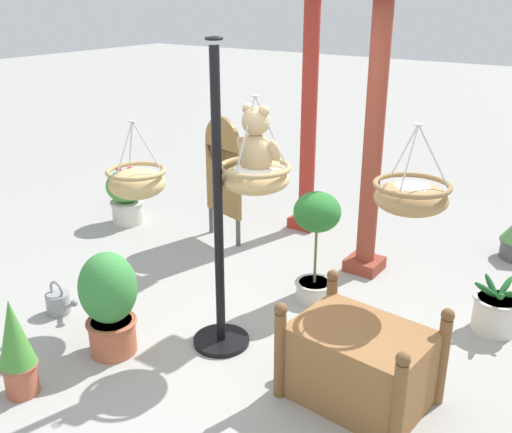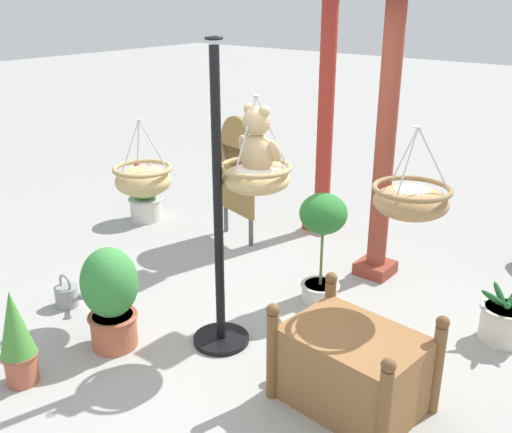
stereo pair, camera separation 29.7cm
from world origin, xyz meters
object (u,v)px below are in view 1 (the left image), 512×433
display_pole_central (219,262)px  wooden_planter_box (360,362)px  greenhouse_pillar_left (309,115)px  potted_plant_bushy_green (109,301)px  potted_plant_flowering_red (496,310)px  potted_plant_tall_leafy (127,194)px  hanging_basket_with_teddy (255,177)px  greenhouse_pillar_right (373,143)px  potted_plant_small_succulent (316,235)px  potted_plant_conical_shrub (16,347)px  display_sign_board (223,168)px  hanging_basket_left_high (137,182)px  teddy_bear (257,146)px  hanging_basket_right_low (411,196)px  watering_can (59,302)px

display_pole_central → wooden_planter_box: bearing=-0.4°
greenhouse_pillar_left → potted_plant_bushy_green: size_ratio=3.32×
display_pole_central → potted_plant_flowering_red: size_ratio=5.19×
potted_plant_flowering_red → potted_plant_tall_leafy: potted_plant_tall_leafy is taller
hanging_basket_with_teddy → potted_plant_tall_leafy: 3.03m
hanging_basket_with_teddy → greenhouse_pillar_right: greenhouse_pillar_right is taller
potted_plant_small_succulent → potted_plant_conical_shrub: size_ratio=1.40×
greenhouse_pillar_left → potted_plant_small_succulent: size_ratio=2.71×
potted_plant_tall_leafy → potted_plant_conical_shrub: potted_plant_conical_shrub is taller
display_sign_board → wooden_planter_box: bearing=-34.7°
hanging_basket_left_high → potted_plant_small_succulent: size_ratio=0.62×
greenhouse_pillar_left → display_sign_board: (-0.56, -0.83, -0.50)m
greenhouse_pillar_left → potted_plant_tall_leafy: bearing=-148.9°
hanging_basket_with_teddy → teddy_bear: size_ratio=1.37×
potted_plant_small_succulent → greenhouse_pillar_left: bearing=122.5°
teddy_bear → hanging_basket_right_low: size_ratio=0.83×
hanging_basket_with_teddy → hanging_basket_right_low: 1.11m
wooden_planter_box → watering_can: wooden_planter_box is taller
hanging_basket_with_teddy → potted_plant_bushy_green: size_ratio=0.86×
hanging_basket_left_high → teddy_bear: bearing=14.1°
greenhouse_pillar_right → potted_plant_flowering_red: bearing=-17.5°
hanging_basket_right_low → potted_plant_small_succulent: bearing=155.4°
potted_plant_conical_shrub → potted_plant_flowering_red: bearing=47.3°
potted_plant_bushy_green → potted_plant_small_succulent: bearing=61.3°
potted_plant_small_succulent → potted_plant_conical_shrub: 2.51m
potted_plant_small_succulent → display_sign_board: size_ratio=0.74×
hanging_basket_left_high → display_sign_board: bearing=103.7°
display_pole_central → wooden_planter_box: (1.17, -0.01, -0.41)m
display_pole_central → display_sign_board: 2.07m
display_pole_central → potted_plant_conical_shrub: display_pole_central is taller
display_sign_board → display_pole_central: bearing=-53.3°
potted_plant_bushy_green → watering_can: size_ratio=2.35×
display_pole_central → hanging_basket_right_low: size_ratio=3.73×
display_sign_board → potted_plant_bushy_green: bearing=-74.2°
display_pole_central → greenhouse_pillar_right: (0.38, 1.83, 0.58)m
hanging_basket_right_low → watering_can: 3.06m
hanging_basket_right_low → potted_plant_tall_leafy: 3.88m
hanging_basket_right_low → potted_plant_conical_shrub: hanging_basket_right_low is taller
greenhouse_pillar_right → teddy_bear: bearing=-98.3°
potted_plant_tall_leafy → potted_plant_bushy_green: potted_plant_bushy_green is taller
watering_can → display_pole_central: bearing=16.7°
potted_plant_flowering_red → watering_can: potted_plant_flowering_red is taller
potted_plant_small_succulent → wooden_planter_box: bearing=-48.4°
greenhouse_pillar_right → potted_plant_small_succulent: greenhouse_pillar_right is taller
potted_plant_small_succulent → display_pole_central: bearing=-104.0°
display_sign_board → hanging_basket_right_low: bearing=-23.6°
display_pole_central → greenhouse_pillar_left: greenhouse_pillar_left is taller
display_sign_board → potted_plant_tall_leafy: bearing=-168.3°
display_pole_central → potted_plant_tall_leafy: 2.87m
potted_plant_flowering_red → wooden_planter_box: bearing=-110.9°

